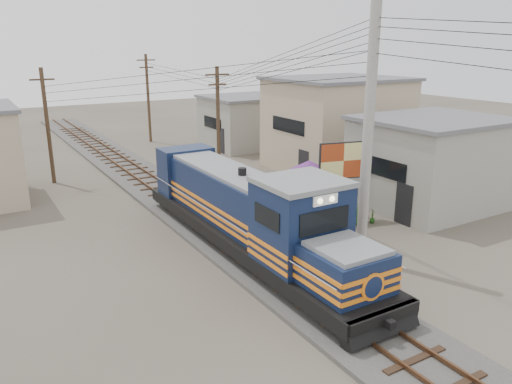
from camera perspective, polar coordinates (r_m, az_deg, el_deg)
ground at (r=19.04m, az=2.85°, el=-9.33°), size 120.00×120.00×0.00m
ballast at (r=27.30m, az=-8.86°, el=-1.18°), size 3.60×70.00×0.16m
track at (r=27.25m, az=-8.87°, el=-0.82°), size 1.15×70.00×0.12m
locomotive at (r=20.23m, az=-0.75°, el=-2.57°), size 2.83×15.41×3.82m
utility_pole_main at (r=19.23m, az=12.67°, el=6.25°), size 0.40×0.40×10.00m
wooden_pole_mid at (r=31.86m, az=-4.35°, el=8.16°), size 1.60×0.24×7.00m
wooden_pole_far at (r=44.80m, az=-12.23°, el=10.60°), size 1.60×0.24×7.50m
wooden_pole_left at (r=32.86m, az=-22.74°, el=7.19°), size 1.60×0.24×7.00m
power_lines at (r=24.59m, az=-8.58°, el=14.65°), size 9.65×19.00×3.30m
shophouse_front at (r=27.85m, az=19.45°, el=3.28°), size 7.35×6.30×4.70m
shophouse_mid at (r=34.66m, az=9.21°, el=7.73°), size 8.40×7.35×6.20m
shophouse_back at (r=42.10m, az=-1.28°, el=8.10°), size 6.30×6.30×4.20m
billboard at (r=24.34m, az=9.91°, el=3.34°), size 2.45×0.69×3.84m
market_umbrella at (r=26.88m, az=6.09°, el=3.04°), size 2.22×2.22×2.35m
vendor at (r=25.15m, az=9.59°, el=-0.82°), size 0.78×0.70×1.79m
plant_nursery at (r=24.25m, az=9.41°, el=-2.49°), size 3.38×1.95×1.11m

